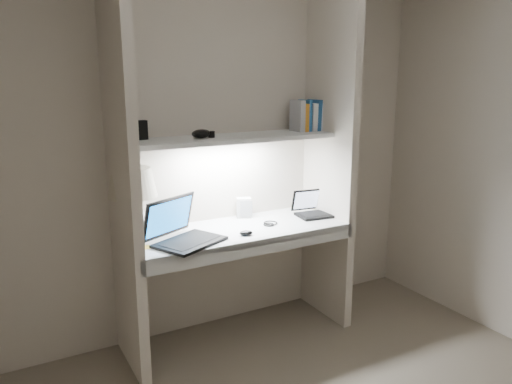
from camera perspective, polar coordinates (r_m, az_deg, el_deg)
back_wall at (r=3.41m, az=-4.26°, el=4.78°), size 3.20×0.01×2.50m
alcove_panel_left at (r=2.92m, az=-15.08°, el=2.93°), size 0.06×0.55×2.50m
alcove_panel_right at (r=3.55m, az=8.44°, el=5.01°), size 0.06×0.55×2.50m
desk at (r=3.28m, az=-2.09°, el=-4.49°), size 1.40×0.55×0.04m
desk_apron at (r=3.08m, az=0.12°, el=-6.32°), size 1.46×0.03×0.10m
shelf at (r=3.24m, az=-2.95°, el=6.13°), size 1.40×0.36×0.03m
strip_light at (r=3.24m, az=-2.94°, el=5.74°), size 0.60×0.04×0.02m
table_lamp at (r=3.11m, az=-13.93°, el=0.13°), size 0.30×0.30×0.44m
laptop_main at (r=3.03m, az=-8.48°, el=-4.59°), size 0.50×0.48×0.26m
laptop_netbook at (r=3.60m, az=6.67°, el=-1.97°), size 0.30×0.27×0.18m
speaker at (r=3.50m, az=-1.41°, el=-1.80°), size 0.12×0.10×0.14m
mouse at (r=3.13m, az=-1.15°, el=-4.71°), size 0.10×0.07×0.03m
cable_coil at (r=3.37m, az=1.66°, el=-3.55°), size 0.12×0.12×0.01m
sticky_note at (r=2.99m, az=-12.50°, el=-6.20°), size 0.07×0.07×0.00m
book_row at (r=3.56m, az=5.83°, el=8.62°), size 0.21×0.14×0.22m
shelf_box at (r=3.13m, az=-12.99°, el=6.92°), size 0.07×0.05×0.12m
shelf_gadget at (r=3.14m, az=-6.27°, el=6.65°), size 0.14×0.10×0.05m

